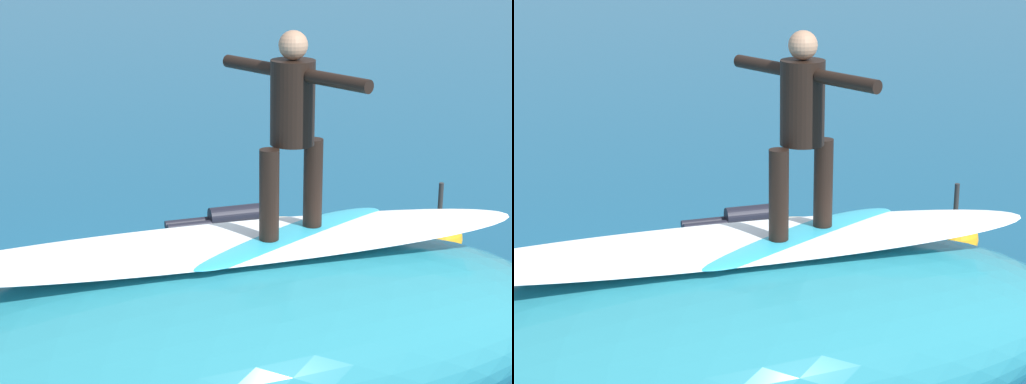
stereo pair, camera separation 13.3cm
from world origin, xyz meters
The scene contains 8 objects.
ground_plane centered at (0.00, 0.00, 0.00)m, with size 120.00×120.00×0.00m, color #145175.
wave_crest centered at (-0.46, 2.51, 0.86)m, with size 6.42×3.00×1.72m, color teal.
wave_foam_lip centered at (-0.46, 2.51, 1.76)m, with size 5.46×1.05×0.08m, color white.
surfboard_riding centered at (-1.08, 2.57, 1.77)m, with size 2.25×0.54×0.09m, color #33B2D1.
surfer_riding centered at (-1.08, 2.57, 2.81)m, with size 0.67×1.56×1.72m.
surfboard_paddling centered at (-2.46, -2.43, 0.04)m, with size 2.08×0.57×0.08m, color #EAE5C6.
surfer_paddling centered at (-2.34, -2.44, 0.20)m, with size 1.58×0.37×0.28m.
buoy_marker centered at (-4.47, -0.26, 0.32)m, with size 0.63×0.63×1.07m.
Camera 1 is at (1.99, 9.32, 4.49)m, focal length 64.66 mm.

